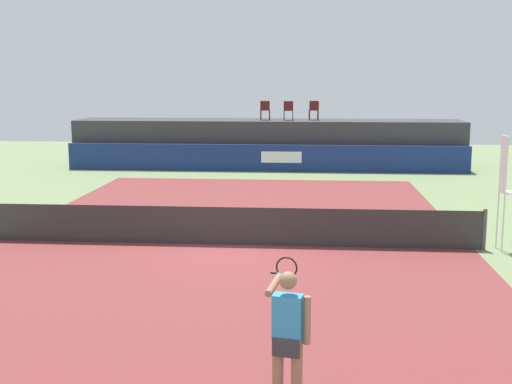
% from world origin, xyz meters
% --- Properties ---
extents(ground_plane, '(48.00, 48.00, 0.00)m').
position_xyz_m(ground_plane, '(0.00, 3.00, 0.00)').
color(ground_plane, '#6B7F51').
extents(court_inner, '(12.00, 22.00, 0.00)m').
position_xyz_m(court_inner, '(0.00, 0.00, 0.00)').
color(court_inner, maroon).
rests_on(court_inner, ground).
extents(sponsor_wall, '(18.00, 0.22, 1.20)m').
position_xyz_m(sponsor_wall, '(0.00, 13.50, 0.60)').
color(sponsor_wall, navy).
rests_on(sponsor_wall, ground).
extents(spectator_platform, '(18.00, 2.80, 2.20)m').
position_xyz_m(spectator_platform, '(0.00, 15.30, 1.10)').
color(spectator_platform, '#38383D').
rests_on(spectator_platform, ground).
extents(spectator_chair_far_left, '(0.44, 0.44, 0.89)m').
position_xyz_m(spectator_chair_far_left, '(-0.13, 15.16, 2.69)').
color(spectator_chair_far_left, '#561919').
rests_on(spectator_chair_far_left, spectator_platform).
extents(spectator_chair_left, '(0.45, 0.45, 0.89)m').
position_xyz_m(spectator_chair_left, '(0.97, 14.98, 2.69)').
color(spectator_chair_left, '#561919').
rests_on(spectator_chair_left, spectator_platform).
extents(spectator_chair_center, '(0.47, 0.47, 0.89)m').
position_xyz_m(spectator_chair_center, '(2.14, 15.36, 2.69)').
color(spectator_chair_center, '#561919').
rests_on(spectator_chair_center, spectator_platform).
extents(umpire_chair, '(0.47, 0.47, 2.76)m').
position_xyz_m(umpire_chair, '(6.65, -0.01, 1.59)').
color(umpire_chair, white).
rests_on(umpire_chair, ground).
extents(tennis_net, '(12.40, 0.02, 0.95)m').
position_xyz_m(tennis_net, '(0.00, 0.00, 0.47)').
color(tennis_net, '#2D2D2D').
rests_on(tennis_net, ground).
extents(net_post_far, '(0.10, 0.10, 1.00)m').
position_xyz_m(net_post_far, '(6.20, 0.00, 0.50)').
color(net_post_far, '#4C4C51').
rests_on(net_post_far, ground).
extents(tennis_player, '(0.57, 1.21, 1.77)m').
position_xyz_m(tennis_player, '(1.76, -8.23, 0.96)').
color(tennis_player, white).
rests_on(tennis_player, court_inner).
extents(tennis_ball, '(0.07, 0.07, 0.07)m').
position_xyz_m(tennis_ball, '(-3.75, 10.02, 0.04)').
color(tennis_ball, '#D8EA33').
rests_on(tennis_ball, court_inner).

